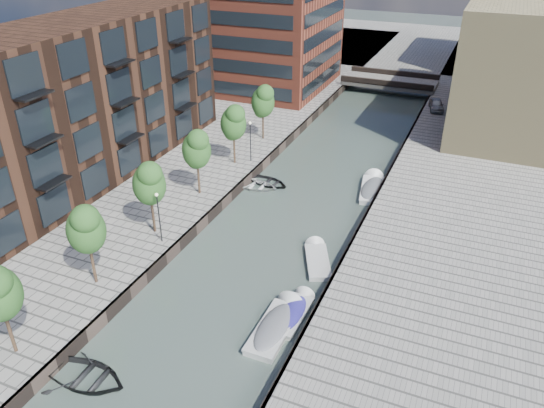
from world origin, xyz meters
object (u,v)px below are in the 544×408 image
Objects in this scene: tree_4 at (196,148)px; sloop_1 at (87,380)px; sloop_3 at (255,187)px; motorboat_1 at (277,324)px; sloop_4 at (268,184)px; tree_6 at (263,100)px; motorboat_3 at (294,312)px; tree_2 at (86,227)px; motorboat_2 at (317,258)px; tree_5 at (233,121)px; tree_3 at (149,182)px; motorboat_4 at (372,188)px; bridge at (390,82)px; car at (436,105)px.

sloop_1 is (4.43, -20.51, -5.31)m from tree_4.
motorboat_1 reaches higher than sloop_3.
sloop_4 is at bearing -38.24° from sloop_3.
motorboat_3 is (13.15, -24.74, -5.13)m from tree_6.
motorboat_2 is at bearing 37.75° from tree_2.
tree_5 is at bearing 123.02° from motorboat_1.
motorboat_2 is (12.51, -4.31, -5.22)m from tree_4.
tree_3 reaches higher than sloop_4.
tree_2 and tree_3 have the same top height.
tree_2 and tree_4 have the same top height.
sloop_4 is (-0.24, 26.27, 0.00)m from sloop_1.
motorboat_4 is (9.48, 2.67, 0.23)m from sloop_4.
motorboat_4 reaches higher than motorboat_1.
sloop_3 is (3.26, 11.60, -5.31)m from tree_3.
tree_4 reaches higher than bridge.
motorboat_2 is (12.51, 9.69, -5.22)m from tree_2.
tree_5 is at bearing 137.89° from motorboat_2.
tree_5 is at bearing 85.10° from sloop_4.
tree_2 reaches higher than motorboat_2.
tree_3 is 1.00× the size of tree_5.
motorboat_3 is at bearing -43.49° from sloop_1.
car reaches higher than motorboat_4.
tree_2 is 1.20× the size of sloop_1.
sloop_1 is at bearing -80.85° from tree_5.
sloop_1 is (4.43, -6.51, -5.31)m from tree_2.
tree_5 is (0.00, 21.00, 0.00)m from tree_2.
car reaches higher than motorboat_2.
bridge is 54.81m from tree_2.
sloop_4 is at bearing 118.52° from motorboat_3.
sloop_3 is at bearing -36.39° from tree_5.
sloop_3 is 19.33m from motorboat_1.
tree_6 is at bearing -108.10° from bridge.
bridge is at bearing -5.58° from sloop_1.
motorboat_3 is (8.72, 9.77, 0.18)m from sloop_1.
tree_3 is 1.06× the size of motorboat_1.
motorboat_1 is at bearing -108.27° from car.
sloop_4 is (0.93, 1.16, 0.00)m from sloop_3.
tree_4 is at bearing -90.00° from tree_6.
car is at bearing 62.51° from tree_4.
bridge is 35.82m from sloop_3.
tree_4 is 1.21× the size of motorboat_2.
tree_3 is 1.00× the size of tree_6.
sloop_4 is 1.02× the size of car.
motorboat_2 is 6.46m from motorboat_3.
bridge is 27.63m from tree_6.
tree_4 is at bearing 10.46° from sloop_1.
tree_4 is at bearing 140.77° from motorboat_3.
tree_3 is 15.18m from sloop_1.
tree_5 is 1.00× the size of tree_6.
tree_2 is 1.00× the size of tree_6.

